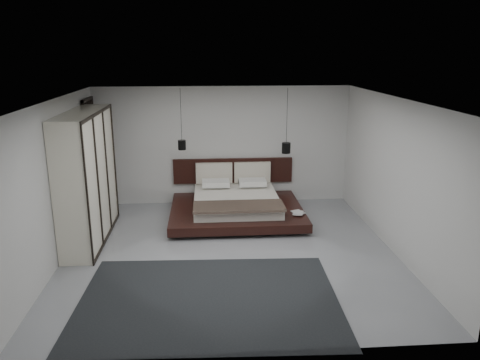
{
  "coord_description": "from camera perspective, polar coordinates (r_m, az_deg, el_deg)",
  "views": [
    {
      "loc": [
        -0.43,
        -7.95,
        3.61
      ],
      "look_at": [
        0.27,
        1.2,
        1.04
      ],
      "focal_mm": 35.0,
      "sensor_mm": 36.0,
      "label": 1
    }
  ],
  "objects": [
    {
      "name": "bed",
      "position": [
        10.42,
        -0.49,
        -2.94
      ],
      "size": [
        2.86,
        2.43,
        1.09
      ],
      "color": "black",
      "rests_on": "floor"
    },
    {
      "name": "pendant_right",
      "position": [
        10.7,
        5.65,
        3.93
      ],
      "size": [
        0.2,
        0.2,
        1.47
      ],
      "color": "black",
      "rests_on": "ceiling"
    },
    {
      "name": "ceiling",
      "position": [
        8.0,
        -1.28,
        9.8
      ],
      "size": [
        6.0,
        6.0,
        0.0
      ],
      "primitive_type": "plane",
      "rotation": [
        3.14,
        0.0,
        0.0
      ],
      "color": "white",
      "rests_on": "wall_back"
    },
    {
      "name": "wall_back",
      "position": [
        11.18,
        -2.09,
        4.21
      ],
      "size": [
        6.0,
        0.0,
        6.0
      ],
      "primitive_type": "plane",
      "rotation": [
        1.57,
        0.0,
        0.0
      ],
      "color": "silver",
      "rests_on": "floor"
    },
    {
      "name": "wall_right",
      "position": [
        8.94,
        18.35,
        0.49
      ],
      "size": [
        0.0,
        6.0,
        6.0
      ],
      "primitive_type": "plane",
      "rotation": [
        1.57,
        0.0,
        -1.57
      ],
      "color": "silver",
      "rests_on": "floor"
    },
    {
      "name": "lattice_screen",
      "position": [
        10.95,
        -17.59,
        2.7
      ],
      "size": [
        0.05,
        0.9,
        2.6
      ],
      "primitive_type": "cube",
      "color": "black",
      "rests_on": "floor"
    },
    {
      "name": "wall_front",
      "position": [
        5.44,
        0.56,
        -8.37
      ],
      "size": [
        6.0,
        0.0,
        6.0
      ],
      "primitive_type": "plane",
      "rotation": [
        -1.57,
        0.0,
        0.0
      ],
      "color": "silver",
      "rests_on": "floor"
    },
    {
      "name": "book_lower",
      "position": [
        9.95,
        6.57,
        -4.05
      ],
      "size": [
        0.31,
        0.35,
        0.03
      ],
      "primitive_type": "imported",
      "rotation": [
        0.0,
        0.0,
        0.4
      ],
      "color": "#99724C",
      "rests_on": "bed"
    },
    {
      "name": "rug",
      "position": [
        7.22,
        -3.8,
        -14.37
      ],
      "size": [
        3.95,
        2.9,
        0.02
      ],
      "primitive_type": "cube",
      "rotation": [
        0.0,
        0.0,
        -0.04
      ],
      "color": "black",
      "rests_on": "floor"
    },
    {
      "name": "floor",
      "position": [
        8.74,
        -1.17,
        -8.77
      ],
      "size": [
        6.0,
        6.0,
        0.0
      ],
      "primitive_type": "plane",
      "color": "gray",
      "rests_on": "ground"
    },
    {
      "name": "wall_left",
      "position": [
        8.64,
        -21.5,
        -0.32
      ],
      "size": [
        0.0,
        6.0,
        6.0
      ],
      "primitive_type": "plane",
      "rotation": [
        1.57,
        0.0,
        1.57
      ],
      "color": "silver",
      "rests_on": "floor"
    },
    {
      "name": "pendant_left",
      "position": [
        10.53,
        -7.09,
        4.29
      ],
      "size": [
        0.18,
        0.18,
        1.35
      ],
      "color": "black",
      "rests_on": "ceiling"
    },
    {
      "name": "wardrobe",
      "position": [
        9.42,
        -18.16,
        0.32
      ],
      "size": [
        0.6,
        2.56,
        2.51
      ],
      "color": "#ECE6CE",
      "rests_on": "floor"
    },
    {
      "name": "book_upper",
      "position": [
        9.91,
        6.49,
        -3.98
      ],
      "size": [
        0.28,
        0.33,
        0.02
      ],
      "primitive_type": "imported",
      "rotation": [
        0.0,
        0.0,
        -0.29
      ],
      "color": "#99724C",
      "rests_on": "book_lower"
    }
  ]
}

